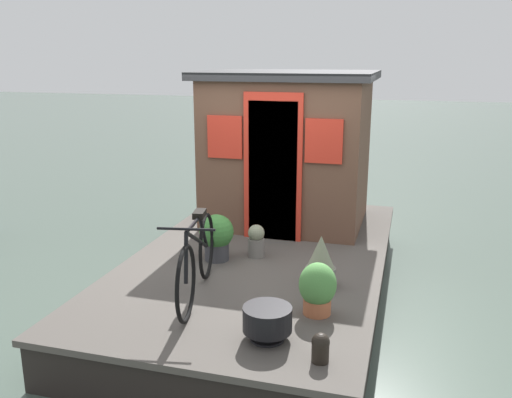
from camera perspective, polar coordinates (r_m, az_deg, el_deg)
name	(u,v)px	position (r m, az deg, el deg)	size (l,w,h in m)	color
ground_plane	(261,294)	(6.54, 0.49, -9.86)	(60.00, 60.00, 0.00)	#47564C
houseboat_deck	(261,274)	(6.44, 0.49, -7.79)	(4.94, 2.78, 0.51)	#4C4742
houseboat_cabin	(288,148)	(7.37, 3.36, 5.38)	(1.83, 2.22, 2.02)	brown
bicycle	(197,259)	(5.16, -6.17, -6.25)	(1.60, 0.50, 0.81)	black
potted_plant_lavender	(321,262)	(5.44, 6.75, -6.57)	(0.30, 0.30, 0.52)	slate
potted_plant_succulent	(256,241)	(6.19, 0.02, -4.35)	(0.19, 0.19, 0.37)	slate
potted_plant_basil	(217,236)	(6.08, -4.13, -3.82)	(0.38, 0.38, 0.52)	#38383D
potted_plant_ivy	(318,288)	(4.88, 6.43, -9.20)	(0.33, 0.33, 0.47)	#B2603D
charcoal_grill	(267,320)	(4.47, 1.19, -12.47)	(0.40, 0.40, 0.28)	black
mooring_bollard	(320,347)	(4.23, 6.73, -15.07)	(0.14, 0.14, 0.23)	black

